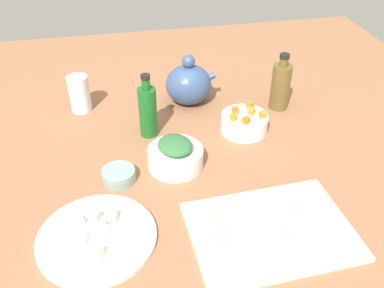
{
  "coord_description": "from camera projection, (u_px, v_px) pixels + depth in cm",
  "views": [
    {
      "loc": [
        -17.83,
        -87.41,
        73.14
      ],
      "look_at": [
        0.0,
        0.0,
        8.0
      ],
      "focal_mm": 39.39,
      "sensor_mm": 36.0,
      "label": 1
    }
  ],
  "objects": [
    {
      "name": "tabletop",
      "position": [
        192.0,
        163.0,
        1.14
      ],
      "size": [
        190.0,
        190.0,
        3.0
      ],
      "primitive_type": "cube",
      "color": "#946142",
      "rests_on": "ground"
    },
    {
      "name": "cutting_board",
      "position": [
        271.0,
        231.0,
        0.92
      ],
      "size": [
        36.23,
        26.87,
        1.0
      ],
      "primitive_type": "cube",
      "rotation": [
        0.0,
        0.0,
        0.04
      ],
      "color": "white",
      "rests_on": "tabletop"
    },
    {
      "name": "plate_tofu",
      "position": [
        97.0,
        238.0,
        0.9
      ],
      "size": [
        25.73,
        25.73,
        1.2
      ],
      "primitive_type": "cylinder",
      "color": "white",
      "rests_on": "tabletop"
    },
    {
      "name": "bowl_greens",
      "position": [
        175.0,
        158.0,
        1.1
      ],
      "size": [
        14.56,
        14.56,
        5.1
      ],
      "primitive_type": "cylinder",
      "color": "white",
      "rests_on": "tabletop"
    },
    {
      "name": "bowl_carrots",
      "position": [
        244.0,
        123.0,
        1.23
      ],
      "size": [
        13.77,
        13.77,
        5.05
      ],
      "primitive_type": "cylinder",
      "color": "white",
      "rests_on": "tabletop"
    },
    {
      "name": "bowl_small_side",
      "position": [
        119.0,
        175.0,
        1.06
      ],
      "size": [
        8.45,
        8.45,
        3.09
      ],
      "primitive_type": "cylinder",
      "color": "#829F96",
      "rests_on": "tabletop"
    },
    {
      "name": "teapot",
      "position": [
        189.0,
        84.0,
        1.34
      ],
      "size": [
        16.21,
        13.6,
        16.54
      ],
      "color": "#375280",
      "rests_on": "tabletop"
    },
    {
      "name": "bottle_0",
      "position": [
        148.0,
        110.0,
        1.18
      ],
      "size": [
        5.16,
        5.16,
        19.08
      ],
      "color": "#186222",
      "rests_on": "tabletop"
    },
    {
      "name": "bottle_1",
      "position": [
        281.0,
        86.0,
        1.31
      ],
      "size": [
        5.95,
        5.95,
        18.25
      ],
      "color": "brown",
      "rests_on": "tabletop"
    },
    {
      "name": "drinking_glass_0",
      "position": [
        79.0,
        94.0,
        1.31
      ],
      "size": [
        6.46,
        6.46,
        11.53
      ],
      "primitive_type": "cylinder",
      "color": "white",
      "rests_on": "tabletop"
    },
    {
      "name": "carrot_cube_0",
      "position": [
        246.0,
        120.0,
        1.18
      ],
      "size": [
        2.53,
        2.53,
        1.8
      ],
      "primitive_type": "cube",
      "rotation": [
        0.0,
        0.0,
        0.67
      ],
      "color": "orange",
      "rests_on": "bowl_carrots"
    },
    {
      "name": "carrot_cube_1",
      "position": [
        250.0,
        105.0,
        1.25
      ],
      "size": [
        2.5,
        2.5,
        1.8
      ],
      "primitive_type": "cube",
      "rotation": [
        0.0,
        0.0,
        2.17
      ],
      "color": "orange",
      "rests_on": "bowl_carrots"
    },
    {
      "name": "carrot_cube_2",
      "position": [
        234.0,
        117.0,
        1.19
      ],
      "size": [
        2.39,
        2.39,
        1.8
      ],
      "primitive_type": "cube",
      "rotation": [
        0.0,
        0.0,
        1.13
      ],
      "color": "orange",
      "rests_on": "bowl_carrots"
    },
    {
      "name": "carrot_cube_3",
      "position": [
        251.0,
        111.0,
        1.22
      ],
      "size": [
        2.53,
        2.53,
        1.8
      ],
      "primitive_type": "cube",
      "rotation": [
        0.0,
        0.0,
        2.46
      ],
      "color": "orange",
      "rests_on": "bowl_carrots"
    },
    {
      "name": "carrot_cube_4",
      "position": [
        263.0,
        115.0,
        1.2
      ],
      "size": [
        1.93,
        1.93,
        1.8
      ],
      "primitive_type": "cube",
      "rotation": [
        0.0,
        0.0,
        1.65
      ],
      "color": "orange",
      "rests_on": "bowl_carrots"
    },
    {
      "name": "carrot_cube_5",
      "position": [
        235.0,
        110.0,
        1.22
      ],
      "size": [
        1.87,
        1.87,
        1.8
      ],
      "primitive_type": "cube",
      "rotation": [
        0.0,
        0.0,
        3.1
      ],
      "color": "orange",
      "rests_on": "bowl_carrots"
    },
    {
      "name": "chopped_greens_mound",
      "position": [
        175.0,
        145.0,
        1.07
      ],
      "size": [
        11.0,
        11.88,
        3.04
      ],
      "primitive_type": "ellipsoid",
      "rotation": [
        0.0,
        0.0,
        1.85
      ],
      "color": "#316A3A",
      "rests_on": "bowl_greens"
    },
    {
      "name": "tofu_cube_0",
      "position": [
        111.0,
        216.0,
        0.93
      ],
      "size": [
        2.72,
        2.72,
        2.2
      ],
      "primitive_type": "cube",
      "rotation": [
        0.0,
        0.0,
        1.29
      ],
      "color": "#E7ECCC",
      "rests_on": "plate_tofu"
    },
    {
      "name": "tofu_cube_1",
      "position": [
        80.0,
        239.0,
        0.88
      ],
      "size": [
        2.46,
        2.46,
        2.2
      ],
      "primitive_type": "cube",
      "rotation": [
        0.0,
        0.0,
        1.44
      ],
      "color": "white",
      "rests_on": "plate_tofu"
    },
    {
      "name": "tofu_cube_2",
      "position": [
        101.0,
        228.0,
        0.9
      ],
      "size": [
        3.06,
        3.06,
        2.2
      ],
      "primitive_type": "cube",
      "rotation": [
        0.0,
        0.0,
        2.18
      ],
      "color": "silver",
      "rests_on": "plate_tofu"
    },
    {
      "name": "tofu_cube_3",
      "position": [
        95.0,
        217.0,
        0.93
      ],
      "size": [
        2.99,
        2.99,
        2.2
      ],
      "primitive_type": "cube",
      "rotation": [
        0.0,
        0.0,
        2.63
      ],
      "color": "white",
      "rests_on": "plate_tofu"
    },
    {
      "name": "tofu_cube_4",
      "position": [
        77.0,
        222.0,
        0.92
      ],
      "size": [
        3.1,
        3.1,
        2.2
      ],
      "primitive_type": "cube",
      "rotation": [
        0.0,
        0.0,
        2.27
      ],
      "color": "white",
      "rests_on": "plate_tofu"
    },
    {
      "name": "tofu_cube_5",
      "position": [
        97.0,
        253.0,
        0.85
      ],
      "size": [
        2.95,
        2.95,
        2.2
      ],
      "primitive_type": "cube",
      "rotation": [
        0.0,
        0.0,
        1.11
      ],
      "color": "white",
      "rests_on": "plate_tofu"
    },
    {
      "name": "dumpling_0",
      "position": [
        301.0,
        210.0,
        0.95
      ],
      "size": [
        5.3,
        4.84,
        2.37
      ],
      "primitive_type": "pyramid",
      "rotation": [
        0.0,
        0.0,
        6.16
      ],
      "color": "beige",
      "rests_on": "cutting_board"
    },
    {
      "name": "dumpling_1",
      "position": [
        281.0,
        233.0,
        0.89
      ],
      "size": [
        6.69,
        6.9,
        2.51
      ],
      "primitive_type": "pyramid",
      "rotation": [
        0.0,
        0.0,
        2.15
      ],
      "color": "beige",
      "rests_on": "cutting_board"
    },
    {
      "name": "dumpling_2",
      "position": [
        210.0,
        213.0,
        0.94
      ],
      "size": [
        5.73,
        6.2,
        2.82
      ],
      "primitive_type": "pyramid",
      "rotation": [
        0.0,
        0.0,
        4.96
      ],
      "color": "beige",
      "rests_on": "cutting_board"
    },
    {
      "name": "dumpling_3",
      "position": [
        217.0,
        243.0,
        0.87
      ],
      "size": [
        7.54,
        7.6,
        2.18
      ],
      "primitive_type": "pyramid",
      "rotation": [
        0.0,
        0.0,
        0.99
      ],
      "color": "beige",
      "rests_on": "cutting_board"
    }
  ]
}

